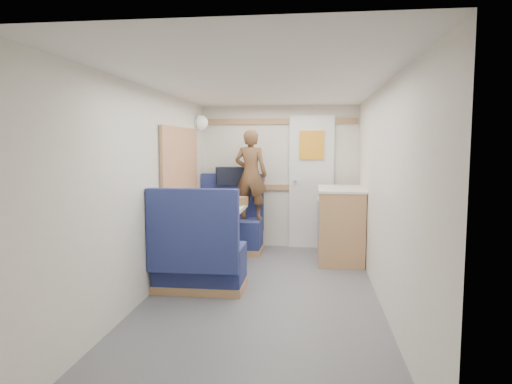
# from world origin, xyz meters

# --- Properties ---
(floor) EXTENTS (4.50, 4.50, 0.00)m
(floor) POSITION_xyz_m (0.00, 0.00, 0.00)
(floor) COLOR #515156
(floor) RESTS_ON ground
(ceiling) EXTENTS (4.50, 4.50, 0.00)m
(ceiling) POSITION_xyz_m (0.00, 0.00, 2.00)
(ceiling) COLOR silver
(ceiling) RESTS_ON wall_back
(wall_back) EXTENTS (2.20, 0.02, 2.00)m
(wall_back) POSITION_xyz_m (0.00, 2.25, 1.00)
(wall_back) COLOR silver
(wall_back) RESTS_ON floor
(wall_left) EXTENTS (0.02, 4.50, 2.00)m
(wall_left) POSITION_xyz_m (-1.10, 0.00, 1.00)
(wall_left) COLOR silver
(wall_left) RESTS_ON floor
(wall_right) EXTENTS (0.02, 4.50, 2.00)m
(wall_right) POSITION_xyz_m (1.10, 0.00, 1.00)
(wall_right) COLOR silver
(wall_right) RESTS_ON floor
(oak_trim_low) EXTENTS (2.15, 0.02, 0.08)m
(oak_trim_low) POSITION_xyz_m (0.00, 2.23, 0.85)
(oak_trim_low) COLOR #B0744F
(oak_trim_low) RESTS_ON wall_back
(oak_trim_high) EXTENTS (2.15, 0.02, 0.08)m
(oak_trim_high) POSITION_xyz_m (0.00, 2.23, 1.78)
(oak_trim_high) COLOR #B0744F
(oak_trim_high) RESTS_ON wall_back
(side_window) EXTENTS (0.04, 1.30, 0.72)m
(side_window) POSITION_xyz_m (-1.08, 1.00, 1.25)
(side_window) COLOR #A1A58C
(side_window) RESTS_ON wall_left
(rear_door) EXTENTS (0.62, 0.12, 1.86)m
(rear_door) POSITION_xyz_m (0.45, 2.22, 0.97)
(rear_door) COLOR white
(rear_door) RESTS_ON wall_back
(dinette_table) EXTENTS (0.62, 0.92, 0.72)m
(dinette_table) POSITION_xyz_m (-0.65, 1.00, 0.57)
(dinette_table) COLOR white
(dinette_table) RESTS_ON floor
(bench_far) EXTENTS (0.90, 0.59, 1.05)m
(bench_far) POSITION_xyz_m (-0.65, 1.86, 0.30)
(bench_far) COLOR navy
(bench_far) RESTS_ON floor
(bench_near) EXTENTS (0.90, 0.59, 1.05)m
(bench_near) POSITION_xyz_m (-0.65, 0.14, 0.30)
(bench_near) COLOR navy
(bench_near) RESTS_ON floor
(ledge) EXTENTS (0.90, 0.14, 0.04)m
(ledge) POSITION_xyz_m (-0.65, 2.12, 0.88)
(ledge) COLOR #B0744F
(ledge) RESTS_ON bench_far
(dome_light) EXTENTS (0.20, 0.20, 0.20)m
(dome_light) POSITION_xyz_m (-1.04, 1.85, 1.75)
(dome_light) COLOR white
(dome_light) RESTS_ON wall_left
(galley_counter) EXTENTS (0.57, 0.92, 0.92)m
(galley_counter) POSITION_xyz_m (0.82, 1.55, 0.47)
(galley_counter) COLOR #B0744F
(galley_counter) RESTS_ON floor
(person) EXTENTS (0.48, 0.35, 1.21)m
(person) POSITION_xyz_m (-0.36, 1.84, 1.06)
(person) COLOR brown
(person) RESTS_ON bench_far
(duffel_bag) EXTENTS (0.55, 0.37, 0.24)m
(duffel_bag) POSITION_xyz_m (-0.63, 2.12, 1.02)
(duffel_bag) COLOR black
(duffel_bag) RESTS_ON ledge
(tray) EXTENTS (0.37, 0.42, 0.02)m
(tray) POSITION_xyz_m (-0.62, 0.70, 0.73)
(tray) COLOR white
(tray) RESTS_ON dinette_table
(orange_fruit) EXTENTS (0.07, 0.07, 0.07)m
(orange_fruit) POSITION_xyz_m (-0.58, 0.84, 0.77)
(orange_fruit) COLOR #DB5109
(orange_fruit) RESTS_ON tray
(cheese_block) EXTENTS (0.11, 0.07, 0.04)m
(cheese_block) POSITION_xyz_m (-0.59, 0.66, 0.76)
(cheese_block) COLOR #F6EF8E
(cheese_block) RESTS_ON tray
(wine_glass) EXTENTS (0.08, 0.08, 0.17)m
(wine_glass) POSITION_xyz_m (-0.78, 0.86, 0.84)
(wine_glass) COLOR white
(wine_glass) RESTS_ON dinette_table
(tumbler_left) EXTENTS (0.06, 0.06, 0.10)m
(tumbler_left) POSITION_xyz_m (-0.74, 0.85, 0.77)
(tumbler_left) COLOR white
(tumbler_left) RESTS_ON dinette_table
(beer_glass) EXTENTS (0.06, 0.06, 0.09)m
(beer_glass) POSITION_xyz_m (-0.49, 1.20, 0.77)
(beer_glass) COLOR #8E4814
(beer_glass) RESTS_ON dinette_table
(pepper_grinder) EXTENTS (0.03, 0.03, 0.09)m
(pepper_grinder) POSITION_xyz_m (-0.65, 1.03, 0.76)
(pepper_grinder) COLOR black
(pepper_grinder) RESTS_ON dinette_table
(salt_grinder) EXTENTS (0.04, 0.04, 0.10)m
(salt_grinder) POSITION_xyz_m (-0.66, 0.99, 0.77)
(salt_grinder) COLOR silver
(salt_grinder) RESTS_ON dinette_table
(bread_loaf) EXTENTS (0.21, 0.27, 0.10)m
(bread_loaf) POSITION_xyz_m (-0.43, 1.23, 0.77)
(bread_loaf) COLOR brown
(bread_loaf) RESTS_ON dinette_table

